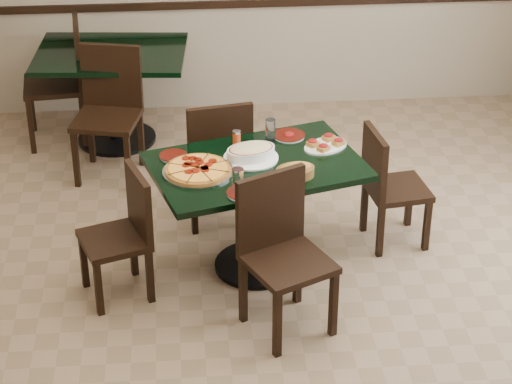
{
  "coord_description": "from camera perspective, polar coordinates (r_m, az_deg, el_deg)",
  "views": [
    {
      "loc": [
        -0.5,
        -5.0,
        3.59
      ],
      "look_at": [
        -0.08,
        0.0,
        0.71
      ],
      "focal_mm": 70.0,
      "sensor_mm": 36.0,
      "label": 1
    }
  ],
  "objects": [
    {
      "name": "back_table",
      "position": [
        7.81,
        -8.19,
        6.41
      ],
      "size": [
        1.19,
        0.91,
        0.75
      ],
      "rotation": [
        0.0,
        0.0,
        -0.09
      ],
      "color": "black",
      "rests_on": "floor"
    },
    {
      "name": "chair_left",
      "position": [
        5.98,
        -7.48,
        -2.11
      ],
      "size": [
        0.48,
        0.48,
        0.81
      ],
      "rotation": [
        0.0,
        0.0,
        -1.23
      ],
      "color": "black",
      "rests_on": "floor"
    },
    {
      "name": "lasagna_casserole",
      "position": [
        6.04,
        -0.29,
        2.3
      ],
      "size": [
        0.35,
        0.34,
        0.09
      ],
      "rotation": [
        0.0,
        0.0,
        0.28
      ],
      "color": "white",
      "rests_on": "main_table"
    },
    {
      "name": "napkin_setting",
      "position": [
        5.69,
        -0.36,
        -0.04
      ],
      "size": [
        0.18,
        0.18,
        0.01
      ],
      "rotation": [
        0.0,
        0.0,
        0.41
      ],
      "color": "silver",
      "rests_on": "main_table"
    },
    {
      "name": "floor",
      "position": [
        6.17,
        0.76,
        -5.72
      ],
      "size": [
        5.5,
        5.5,
        0.0
      ],
      "primitive_type": "plane",
      "color": "#81644A",
      "rests_on": "ground"
    },
    {
      "name": "room_shell",
      "position": [
        7.3,
        7.66,
        10.23
      ],
      "size": [
        5.5,
        5.5,
        5.5
      ],
      "color": "white",
      "rests_on": "floor"
    },
    {
      "name": "side_plate_far_r",
      "position": [
        6.33,
        1.9,
        3.25
      ],
      "size": [
        0.2,
        0.2,
        0.03
      ],
      "rotation": [
        0.0,
        0.0,
        -0.04
      ],
      "color": "white",
      "rests_on": "main_table"
    },
    {
      "name": "pepper_shaker",
      "position": [
        6.22,
        -1.12,
        3.15
      ],
      "size": [
        0.05,
        0.05,
        0.09
      ],
      "color": "#B93613",
      "rests_on": "main_table"
    },
    {
      "name": "side_plate_far_l",
      "position": [
        6.1,
        -4.74,
        2.07
      ],
      "size": [
        0.17,
        0.17,
        0.02
      ],
      "rotation": [
        0.0,
        0.0,
        0.38
      ],
      "color": "white",
      "rests_on": "main_table"
    },
    {
      "name": "main_table",
      "position": [
        6.1,
        0.02,
        0.14
      ],
      "size": [
        1.42,
        1.12,
        0.75
      ],
      "rotation": [
        0.0,
        0.0,
        0.28
      ],
      "color": "black",
      "rests_on": "floor"
    },
    {
      "name": "bread_basket",
      "position": [
        5.84,
        2.25,
        1.21
      ],
      "size": [
        0.27,
        0.22,
        0.1
      ],
      "rotation": [
        0.0,
        0.0,
        0.26
      ],
      "color": "brown",
      "rests_on": "main_table"
    },
    {
      "name": "bruschetta_platter",
      "position": [
        6.2,
        4.0,
        2.77
      ],
      "size": [
        0.36,
        0.33,
        0.05
      ],
      "rotation": [
        0.0,
        0.0,
        0.53
      ],
      "color": "white",
      "rests_on": "main_table"
    },
    {
      "name": "chair_right",
      "position": [
        6.48,
        7.51,
        0.56
      ],
      "size": [
        0.43,
        0.43,
        0.81
      ],
      "rotation": [
        0.0,
        0.0,
        1.72
      ],
      "color": "black",
      "rests_on": "floor"
    },
    {
      "name": "back_chair_left",
      "position": [
        7.88,
        -10.87,
        6.61
      ],
      "size": [
        0.5,
        0.5,
        0.98
      ],
      "rotation": [
        0.0,
        0.0,
        -1.47
      ],
      "color": "black",
      "rests_on": "floor"
    },
    {
      "name": "water_glass_a",
      "position": [
        6.26,
        0.83,
        3.59
      ],
      "size": [
        0.06,
        0.06,
        0.14
      ],
      "primitive_type": "cylinder",
      "color": "white",
      "rests_on": "main_table"
    },
    {
      "name": "back_chair_near",
      "position": [
        7.35,
        -8.39,
        4.98
      ],
      "size": [
        0.54,
        0.54,
        0.96
      ],
      "rotation": [
        0.0,
        0.0,
        -0.23
      ],
      "color": "black",
      "rests_on": "floor"
    },
    {
      "name": "side_plate_near",
      "position": [
        5.68,
        -0.72,
        -0.06
      ],
      "size": [
        0.19,
        0.19,
        0.02
      ],
      "rotation": [
        0.0,
        0.0,
        0.57
      ],
      "color": "white",
      "rests_on": "main_table"
    },
    {
      "name": "chair_far",
      "position": [
        6.61,
        -2.23,
        2.11
      ],
      "size": [
        0.5,
        0.5,
        0.92
      ],
      "rotation": [
        0.0,
        0.0,
        3.31
      ],
      "color": "black",
      "rests_on": "floor"
    },
    {
      "name": "chair_near",
      "position": [
        5.65,
        1.41,
        -3.03
      ],
      "size": [
        0.58,
        0.58,
        0.93
      ],
      "rotation": [
        0.0,
        0.0,
        0.45
      ],
      "color": "black",
      "rests_on": "floor"
    },
    {
      "name": "pepperoni_pizza",
      "position": [
        5.91,
        -3.33,
        1.28
      ],
      "size": [
        0.42,
        0.42,
        0.04
      ],
      "rotation": [
        0.0,
        0.0,
        0.41
      ],
      "color": "silver",
      "rests_on": "main_table"
    },
    {
      "name": "water_glass_b",
      "position": [
        5.67,
        -1.05,
        0.66
      ],
      "size": [
        0.07,
        0.07,
        0.15
      ],
      "primitive_type": "cylinder",
      "color": "white",
      "rests_on": "main_table"
    }
  ]
}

